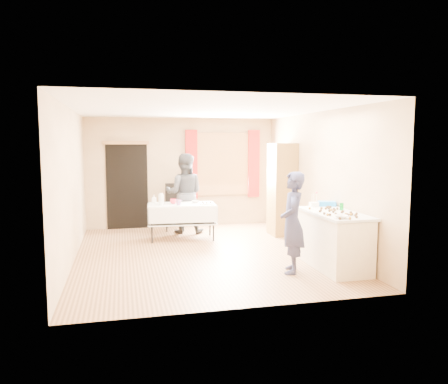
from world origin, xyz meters
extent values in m
cube|color=#9E7047|center=(0.00, 0.00, -0.01)|extent=(4.50, 5.50, 0.02)
cube|color=white|center=(0.00, 0.00, 2.61)|extent=(4.50, 5.50, 0.02)
cube|color=tan|center=(0.00, 2.76, 1.30)|extent=(4.50, 0.02, 2.60)
cube|color=tan|center=(0.00, -2.76, 1.30)|extent=(4.50, 0.02, 2.60)
cube|color=tan|center=(-2.26, 0.00, 1.30)|extent=(0.02, 5.50, 2.60)
cube|color=tan|center=(2.26, 0.00, 1.30)|extent=(0.02, 5.50, 2.60)
cube|color=olive|center=(1.00, 2.72, 1.50)|extent=(1.32, 0.06, 1.52)
cube|color=white|center=(1.00, 2.71, 1.50)|extent=(1.20, 0.02, 1.40)
cube|color=#B01A14|center=(0.22, 2.67, 1.50)|extent=(0.28, 0.06, 1.65)
cube|color=#B01A14|center=(1.78, 2.67, 1.50)|extent=(0.28, 0.06, 1.65)
cube|color=black|center=(-1.30, 2.73, 1.00)|extent=(0.95, 0.04, 2.00)
cube|color=olive|center=(-1.30, 2.70, 2.02)|extent=(1.05, 0.06, 0.08)
cube|color=brown|center=(1.99, 1.24, 1.00)|extent=(0.50, 0.60, 2.01)
cube|color=beige|center=(1.89, -1.38, 0.43)|extent=(0.65, 1.43, 0.86)
cube|color=silver|center=(1.89, -1.38, 0.89)|extent=(0.70, 1.49, 0.04)
cube|color=silver|center=(-0.21, 1.27, 0.73)|extent=(1.42, 0.78, 0.04)
cube|color=black|center=(-0.24, 2.27, 0.47)|extent=(0.49, 0.49, 0.06)
cube|color=black|center=(-0.22, 2.47, 0.76)|extent=(0.44, 0.10, 0.63)
imported|color=#202143|center=(1.13, -1.47, 0.79)|extent=(0.81, 0.74, 1.58)
imported|color=black|center=(-0.06, 1.95, 0.89)|extent=(1.18, 1.08, 1.78)
cylinder|color=#0B9423|center=(2.10, -1.22, 0.97)|extent=(0.07, 0.07, 0.12)
imported|color=white|center=(1.70, -1.94, 0.93)|extent=(0.31, 0.31, 0.05)
cube|color=white|center=(1.82, -0.76, 0.95)|extent=(0.16, 0.11, 0.08)
cube|color=#187EE3|center=(2.09, -0.71, 0.95)|extent=(0.35, 0.29, 0.08)
cylinder|color=silver|center=(-0.65, 1.18, 0.86)|extent=(0.13, 0.13, 0.22)
imported|color=red|center=(-0.39, 1.32, 0.80)|extent=(0.15, 0.15, 0.10)
imported|color=red|center=(-0.30, 1.11, 0.80)|extent=(0.19, 0.19, 0.11)
imported|color=white|center=(0.09, 1.36, 0.78)|extent=(0.26, 0.26, 0.05)
cube|color=white|center=(0.29, 1.12, 0.76)|extent=(0.29, 0.22, 0.02)
imported|color=white|center=(-0.77, 1.50, 0.84)|extent=(0.13, 0.13, 0.18)
sphere|color=#3F2314|center=(1.96, -1.75, 0.93)|extent=(0.04, 0.04, 0.04)
sphere|color=#332112|center=(1.98, -1.18, 0.93)|extent=(0.04, 0.04, 0.04)
sphere|color=#332112|center=(1.83, -1.45, 0.93)|extent=(0.04, 0.04, 0.04)
sphere|color=#332112|center=(1.70, -1.28, 0.93)|extent=(0.04, 0.04, 0.04)
sphere|color=#332112|center=(1.87, -1.12, 0.93)|extent=(0.04, 0.04, 0.04)
sphere|color=#332112|center=(2.09, -1.71, 0.93)|extent=(0.04, 0.04, 0.04)
sphere|color=#3F2314|center=(1.62, -1.02, 0.93)|extent=(0.04, 0.04, 0.04)
sphere|color=#332112|center=(1.93, -1.98, 0.93)|extent=(0.04, 0.04, 0.04)
sphere|color=#332112|center=(1.77, -1.65, 0.93)|extent=(0.04, 0.04, 0.04)
sphere|color=#332112|center=(1.99, -1.84, 0.93)|extent=(0.04, 0.04, 0.04)
sphere|color=#332112|center=(2.00, -0.94, 0.93)|extent=(0.04, 0.04, 0.04)
sphere|color=#332112|center=(1.63, -2.04, 0.93)|extent=(0.04, 0.04, 0.04)
sphere|color=#3F2314|center=(1.78, -2.06, 0.93)|extent=(0.04, 0.04, 0.04)
sphere|color=#332112|center=(2.02, -0.97, 0.93)|extent=(0.04, 0.04, 0.04)
sphere|color=#332112|center=(1.94, -1.97, 0.93)|extent=(0.04, 0.04, 0.04)
sphere|color=#332112|center=(1.93, -1.31, 0.93)|extent=(0.04, 0.04, 0.04)
sphere|color=#332112|center=(2.00, -1.73, 0.93)|extent=(0.04, 0.04, 0.04)
sphere|color=#332112|center=(1.87, -1.78, 0.93)|extent=(0.04, 0.04, 0.04)
sphere|color=#3F2314|center=(1.91, -1.70, 0.93)|extent=(0.04, 0.04, 0.04)
sphere|color=#332112|center=(1.93, -1.10, 0.93)|extent=(0.04, 0.04, 0.04)
sphere|color=#332112|center=(1.94, -1.00, 0.93)|extent=(0.04, 0.04, 0.04)
sphere|color=#332112|center=(1.82, -1.06, 0.93)|extent=(0.04, 0.04, 0.04)
sphere|color=#332112|center=(2.06, -1.58, 0.93)|extent=(0.04, 0.04, 0.04)
sphere|color=#332112|center=(1.64, -1.71, 0.93)|extent=(0.04, 0.04, 0.04)
sphere|color=#3F2314|center=(1.90, -1.26, 0.93)|extent=(0.04, 0.04, 0.04)
sphere|color=#332112|center=(2.04, -1.18, 0.93)|extent=(0.04, 0.04, 0.04)
sphere|color=#332112|center=(1.89, -1.80, 0.93)|extent=(0.04, 0.04, 0.04)
sphere|color=#332112|center=(1.94, -1.52, 0.93)|extent=(0.04, 0.04, 0.04)
sphere|color=#332112|center=(1.62, -1.57, 0.93)|extent=(0.04, 0.04, 0.04)
sphere|color=#332112|center=(1.91, -1.76, 0.93)|extent=(0.04, 0.04, 0.04)
sphere|color=#3F2314|center=(1.61, -1.69, 0.93)|extent=(0.04, 0.04, 0.04)
sphere|color=#332112|center=(1.81, -1.35, 0.93)|extent=(0.04, 0.04, 0.04)
sphere|color=#332112|center=(1.65, -1.36, 0.93)|extent=(0.04, 0.04, 0.04)
sphere|color=#332112|center=(2.00, -1.45, 0.93)|extent=(0.04, 0.04, 0.04)
camera|label=1|loc=(-1.42, -7.70, 2.01)|focal=35.00mm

